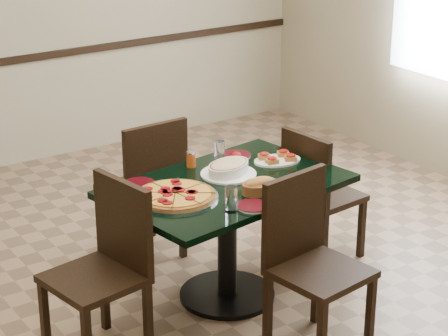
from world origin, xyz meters
TOP-DOWN VIEW (x-y plane):
  - floor at (0.00, 0.00)m, footprint 5.50×5.50m
  - room_shell at (1.02, 1.73)m, footprint 5.50×5.50m
  - main_table at (-0.10, -0.15)m, footprint 1.47×1.06m
  - chair_far at (-0.25, 0.56)m, footprint 0.47×0.47m
  - chair_near at (-0.02, -0.80)m, footprint 0.51×0.51m
  - chair_right at (0.66, -0.04)m, footprint 0.45×0.45m
  - chair_left at (-0.95, -0.27)m, footprint 0.52×0.52m
  - pepperoni_pizza at (-0.47, -0.17)m, footprint 0.48×0.48m
  - lasagna_casserole at (-0.03, -0.05)m, footprint 0.35×0.33m
  - bread_basket at (-0.03, -0.37)m, footprint 0.23×0.17m
  - bruschetta_platter at (0.35, -0.03)m, footprint 0.34×0.27m
  - side_plate_near at (-0.19, -0.52)m, footprint 0.18×0.18m
  - side_plate_far_r at (0.19, 0.18)m, footprint 0.18×0.18m
  - side_plate_far_l at (-0.54, 0.11)m, footprint 0.18×0.18m
  - napkin_setting at (-0.17, -0.51)m, footprint 0.20×0.20m
  - water_glass_a at (0.04, 0.16)m, footprint 0.06×0.06m
  - water_glass_b at (-0.32, -0.50)m, footprint 0.07×0.07m
  - pepper_shaker at (-0.14, 0.19)m, footprint 0.06×0.06m

SIDE VIEW (x-z plane):
  - floor at x=0.00m, z-range 0.00..0.00m
  - chair_right at x=0.66m, z-range 0.05..0.94m
  - chair_near at x=-0.02m, z-range 0.06..1.03m
  - chair_left at x=-0.95m, z-range 0.06..1.03m
  - chair_far at x=-0.25m, z-range 0.06..1.03m
  - main_table at x=-0.10m, z-range 0.19..0.94m
  - napkin_setting at x=-0.17m, z-range 0.75..0.76m
  - side_plate_near at x=-0.19m, z-range 0.75..0.77m
  - side_plate_far_l at x=-0.54m, z-range 0.75..0.77m
  - side_plate_far_r at x=0.19m, z-range 0.74..0.77m
  - pepperoni_pizza at x=-0.47m, z-range 0.75..0.79m
  - bruschetta_platter at x=0.35m, z-range 0.75..0.80m
  - bread_basket at x=-0.03m, z-range 0.74..0.84m
  - lasagna_casserole at x=-0.03m, z-range 0.75..0.84m
  - pepper_shaker at x=-0.14m, z-range 0.75..0.85m
  - water_glass_a at x=0.04m, z-range 0.75..0.89m
  - water_glass_b at x=-0.32m, z-range 0.75..0.89m
  - room_shell at x=1.02m, z-range -1.58..3.92m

